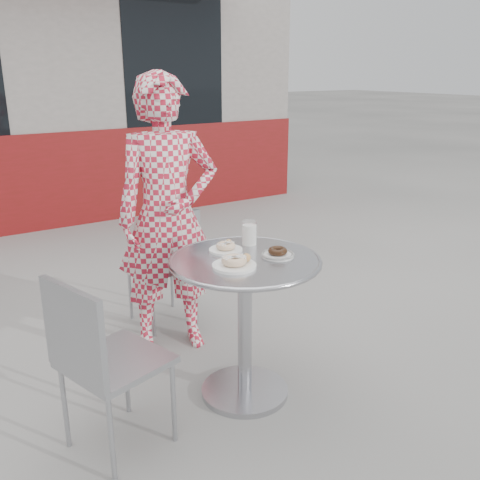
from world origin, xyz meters
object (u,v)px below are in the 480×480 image
plate_far (226,247)px  milk_cup (249,234)px  chair_far (163,288)px  chair_left (116,396)px  plate_checker (278,253)px  plate_near (235,263)px  bistro_table (245,294)px  seated_person (168,217)px

plate_far → milk_cup: size_ratio=1.32×
chair_far → plate_far: 0.99m
chair_left → plate_checker: bearing=-108.3°
plate_far → chair_left: bearing=-165.0°
plate_near → bistro_table: bearing=34.2°
chair_left → seated_person: seated_person is taller
seated_person → bistro_table: bearing=-69.4°
chair_far → chair_left: bearing=51.5°
plate_far → plate_near: plate_near is taller
seated_person → milk_cup: (0.21, -0.52, -0.00)m
chair_far → chair_left: 1.24m
chair_far → plate_checker: 1.17m
plate_far → plate_near: (-0.08, -0.22, 0.00)m
seated_person → plate_checker: 0.78m
chair_far → milk_cup: (0.13, -0.82, 0.57)m
bistro_table → chair_left: bearing=-177.5°
chair_far → seated_person: bearing=70.4°
seated_person → chair_far: bearing=88.7°
seated_person → milk_cup: size_ratio=12.72×
plate_checker → bistro_table: bearing=161.0°
chair_left → seated_person: bearing=-57.2°
plate_far → plate_checker: 0.27m
chair_left → milk_cup: bearing=-93.1°
chair_far → plate_far: (-0.02, -0.84, 0.52)m
seated_person → plate_far: bearing=-69.4°
seated_person → milk_cup: bearing=-53.3°
plate_far → plate_checker: size_ratio=1.03×
chair_far → plate_far: size_ratio=4.65×
plate_checker → milk_cup: milk_cup is taller
seated_person → plate_checker: size_ratio=9.89×
seated_person → plate_checker: seated_person is taller
chair_left → plate_far: chair_left is taller
plate_checker → chair_left: bearing=178.5°
chair_left → plate_far: size_ratio=4.90×
chair_far → seated_person: size_ratio=0.48×
plate_checker → milk_cup: (-0.02, 0.22, 0.05)m
plate_near → milk_cup: 0.34m
seated_person → plate_near: (-0.02, -0.76, -0.04)m
bistro_table → plate_far: bearing=96.0°
bistro_table → milk_cup: 0.33m
plate_checker → plate_near: bearing=-176.7°
milk_cup → bistro_table: bearing=-129.1°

